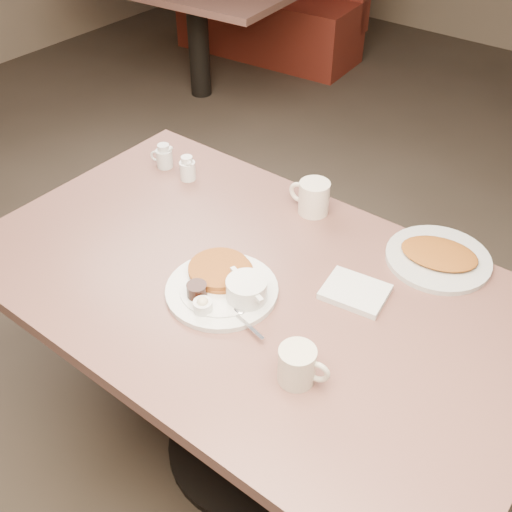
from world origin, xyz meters
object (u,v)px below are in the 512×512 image
Objects in this scene: coffee_mug_near at (298,365)px; hash_plate at (438,257)px; diner_table at (252,326)px; coffee_mug_far at (313,197)px; creamer_left at (164,157)px; main_plate at (226,286)px; creamer_right at (187,169)px.

hash_plate is (0.07, 0.56, -0.03)m from coffee_mug_near.
hash_plate reaches higher than diner_table.
coffee_mug_near is 0.37× the size of hash_plate.
coffee_mug_far reaches higher than hash_plate.
coffee_mug_near is 0.94× the size of coffee_mug_far.
coffee_mug_near is 1.55× the size of creamer_left.
coffee_mug_far is 0.53m from creamer_left.
diner_table is 11.33× the size of coffee_mug_far.
coffee_mug_far reaches higher than main_plate.
creamer_left is at bearing 151.83° from coffee_mug_near.
hash_plate is at bearing 6.54° from creamer_left.
diner_table is 4.01× the size of main_plate.
coffee_mug_far reaches higher than creamer_right.
diner_table is at bearing 145.73° from coffee_mug_near.
creamer_left reaches higher than hash_plate.
diner_table is at bearing -29.28° from creamer_right.
coffee_mug_far is (-0.33, 0.54, 0.00)m from coffee_mug_near.
coffee_mug_far reaches higher than diner_table.
coffee_mug_near is at bearing -31.21° from creamer_right.
creamer_right is (-0.44, 0.33, 0.01)m from main_plate.
hash_plate is (0.39, 0.02, -0.04)m from coffee_mug_far.
main_plate is 0.65m from creamer_left.
coffee_mug_near is 0.57m from hash_plate.
coffee_mug_near is 0.96m from creamer_left.
coffee_mug_far is at bearing 121.04° from coffee_mug_near.
coffee_mug_near is at bearing -20.99° from main_plate.
main_plate is 0.55m from creamer_right.
hash_plate is (0.92, 0.11, -0.02)m from creamer_left.
coffee_mug_far is at bearing 12.87° from creamer_right.
creamer_right is (-0.46, 0.26, 0.21)m from diner_table.
creamer_left is 0.24× the size of hash_plate.
coffee_mug_far is 0.40m from hash_plate.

